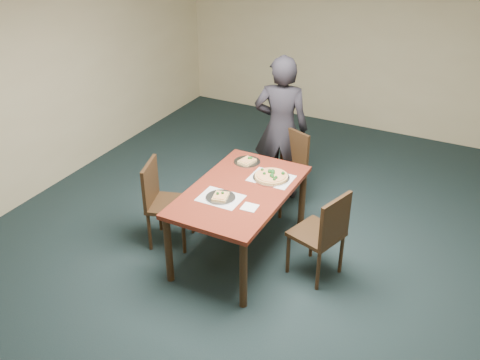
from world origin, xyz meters
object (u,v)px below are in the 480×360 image
at_px(slice_plate_near, 221,197).
at_px(slice_plate_far, 247,161).
at_px(chair_far, 287,165).
at_px(diner, 281,129).
at_px(dining_table, 240,197).
at_px(pizza_pan, 271,176).
at_px(chair_right, 324,231).
at_px(chair_left, 162,198).

xyz_separation_m(slice_plate_near, slice_plate_far, (-0.10, 0.76, -0.00)).
bearing_deg(chair_far, diner, 154.92).
height_order(dining_table, pizza_pan, pizza_pan).
bearing_deg(chair_right, dining_table, -70.82).
height_order(diner, slice_plate_far, diner).
relative_size(dining_table, slice_plate_near, 5.36).
height_order(dining_table, chair_left, chair_left).
xyz_separation_m(chair_far, slice_plate_far, (-0.23, -0.56, 0.25)).
relative_size(dining_table, diner, 0.87).
bearing_deg(chair_right, chair_far, -124.89).
bearing_deg(diner, pizza_pan, 92.94).
xyz_separation_m(dining_table, slice_plate_far, (-0.19, 0.53, 0.10)).
bearing_deg(slice_plate_near, pizza_pan, 64.82).
height_order(dining_table, chair_right, chair_right).
height_order(chair_far, chair_right, same).
distance_m(chair_left, slice_plate_far, 0.97).
distance_m(dining_table, chair_left, 0.83).
bearing_deg(slice_plate_far, dining_table, -70.35).
bearing_deg(chair_right, chair_left, -65.56).
distance_m(pizza_pan, slice_plate_near, 0.62).
bearing_deg(slice_plate_near, chair_far, 84.70).
height_order(chair_far, pizza_pan, chair_far).
relative_size(dining_table, chair_far, 1.65).
height_order(chair_right, pizza_pan, chair_right).
bearing_deg(pizza_pan, chair_far, 100.66).
relative_size(diner, slice_plate_far, 6.12).
xyz_separation_m(chair_left, slice_plate_far, (0.61, 0.71, 0.25)).
xyz_separation_m(chair_left, diner, (0.67, 1.45, 0.34)).
bearing_deg(chair_left, dining_table, -95.44).
height_order(diner, pizza_pan, diner).
distance_m(chair_left, diner, 1.63).
xyz_separation_m(chair_left, slice_plate_near, (0.72, -0.06, 0.25)).
bearing_deg(chair_right, slice_plate_far, -98.30).
xyz_separation_m(dining_table, chair_left, (-0.80, -0.18, -0.14)).
xyz_separation_m(dining_table, slice_plate_near, (-0.09, -0.23, 0.11)).
bearing_deg(dining_table, diner, 95.84).
bearing_deg(slice_plate_near, slice_plate_far, 97.80).
bearing_deg(diner, chair_left, 49.85).
xyz_separation_m(chair_far, chair_right, (0.82, -1.07, 0.00)).
height_order(chair_far, slice_plate_far, chair_far).
height_order(chair_far, chair_left, same).
relative_size(chair_left, pizza_pan, 2.48).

